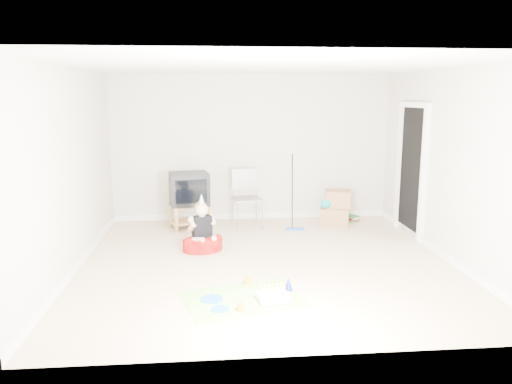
{
  "coord_description": "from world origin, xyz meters",
  "views": [
    {
      "loc": [
        -0.7,
        -6.45,
        2.23
      ],
      "look_at": [
        -0.1,
        0.4,
        0.9
      ],
      "focal_mm": 35.0,
      "sensor_mm": 36.0,
      "label": 1
    }
  ],
  "objects": [
    {
      "name": "book_pile",
      "position": [
        1.8,
        2.14,
        0.05
      ],
      "size": [
        0.26,
        0.29,
        0.11
      ],
      "color": "#226729",
      "rests_on": "ground"
    },
    {
      "name": "blue_plate_near",
      "position": [
        -0.74,
        -1.22,
        0.01
      ],
      "size": [
        0.27,
        0.27,
        0.01
      ],
      "primitive_type": "cylinder",
      "rotation": [
        0.0,
        0.0,
        0.08
      ],
      "color": "blue",
      "rests_on": "party_mat"
    },
    {
      "name": "tv_stand",
      "position": [
        -1.11,
        1.91,
        0.25
      ],
      "size": [
        0.76,
        0.62,
        0.41
      ],
      "color": "#AD834E",
      "rests_on": "ground"
    },
    {
      "name": "blue_plate_far",
      "position": [
        -0.65,
        -1.49,
        0.01
      ],
      "size": [
        0.21,
        0.21,
        0.01
      ],
      "primitive_type": "cylinder",
      "rotation": [
        0.0,
        0.0,
        0.12
      ],
      "color": "blue",
      "rests_on": "party_mat"
    },
    {
      "name": "folding_chair",
      "position": [
        -0.12,
        1.84,
        0.5
      ],
      "size": [
        0.53,
        0.51,
        1.03
      ],
      "color": "gray",
      "rests_on": "ground"
    },
    {
      "name": "orange_cup_near",
      "position": [
        -0.31,
        -0.8,
        0.05
      ],
      "size": [
        0.11,
        0.11,
        0.09
      ],
      "primitive_type": "cylinder",
      "rotation": [
        0.0,
        0.0,
        0.65
      ],
      "color": "orange",
      "rests_on": "party_mat"
    },
    {
      "name": "blue_party_hat",
      "position": [
        0.16,
        -1.02,
        0.08
      ],
      "size": [
        0.11,
        0.11,
        0.15
      ],
      "primitive_type": "cone",
      "rotation": [
        0.0,
        0.0,
        -0.06
      ],
      "color": "#1832AA",
      "rests_on": "party_mat"
    },
    {
      "name": "seated_woman",
      "position": [
        -0.87,
        0.62,
        0.18
      ],
      "size": [
        0.76,
        0.76,
        0.84
      ],
      "color": "#A50F0F",
      "rests_on": "ground"
    },
    {
      "name": "orange_cup_far",
      "position": [
        -0.43,
        -1.54,
        0.05
      ],
      "size": [
        0.08,
        0.08,
        0.08
      ],
      "primitive_type": "cylinder",
      "rotation": [
        0.0,
        0.0,
        0.1
      ],
      "color": "orange",
      "rests_on": "party_mat"
    },
    {
      "name": "party_mat",
      "position": [
        -0.39,
        -1.21,
        0.0
      ],
      "size": [
        1.48,
        1.23,
        0.01
      ],
      "primitive_type": "cube",
      "rotation": [
        0.0,
        0.0,
        0.28
      ],
      "color": "#FF3588",
      "rests_on": "ground"
    },
    {
      "name": "floor_mop",
      "position": [
        0.67,
        1.6,
        0.26
      ],
      "size": [
        0.32,
        0.42,
        1.26
      ],
      "color": "blue",
      "rests_on": "ground"
    },
    {
      "name": "crt_tv",
      "position": [
        -1.11,
        1.91,
        0.68
      ],
      "size": [
        0.72,
        0.63,
        0.55
      ],
      "primitive_type": "cube",
      "rotation": [
        0.0,
        0.0,
        0.18
      ],
      "color": "black",
      "rests_on": "tv_stand"
    },
    {
      "name": "doorway_recess",
      "position": [
        2.48,
        1.2,
        1.02
      ],
      "size": [
        0.02,
        0.9,
        2.05
      ],
      "primitive_type": "cube",
      "color": "black",
      "rests_on": "ground"
    },
    {
      "name": "ground",
      "position": [
        0.0,
        0.0,
        0.0
      ],
      "size": [
        5.0,
        5.0,
        0.0
      ],
      "primitive_type": "plane",
      "color": "beige",
      "rests_on": "ground"
    },
    {
      "name": "cardboard_boxes",
      "position": [
        1.42,
        1.88,
        0.29
      ],
      "size": [
        0.57,
        0.47,
        0.61
      ],
      "color": "#9C704B",
      "rests_on": "ground"
    },
    {
      "name": "birthday_cake",
      "position": [
        -0.06,
        -1.31,
        0.05
      ],
      "size": [
        0.37,
        0.32,
        0.15
      ],
      "color": "white",
      "rests_on": "party_mat"
    }
  ]
}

